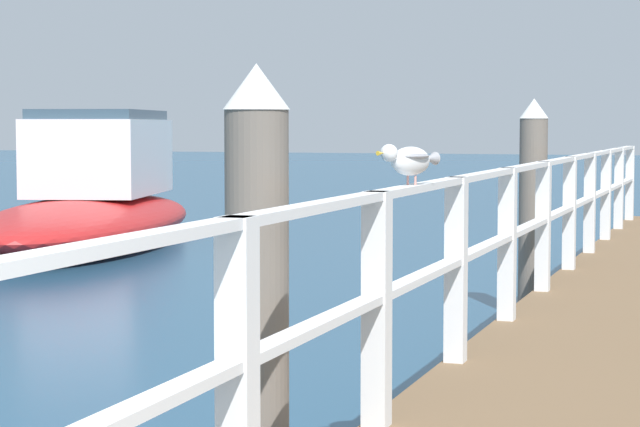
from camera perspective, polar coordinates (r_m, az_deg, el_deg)
pier_railing at (r=10.59m, az=10.48°, el=0.09°), size 0.12×16.78×1.12m
dock_piling_near at (r=5.34m, az=-2.98°, el=-4.85°), size 0.29×0.29×2.23m
dock_piling_far at (r=12.40m, az=10.00°, el=0.24°), size 0.29×0.29×2.23m
seagull_foreground at (r=6.25m, az=4.24°, el=2.56°), size 0.25×0.46×0.21m
boat_2 at (r=20.35m, az=-10.70°, el=0.66°), size 4.78×8.42×2.22m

